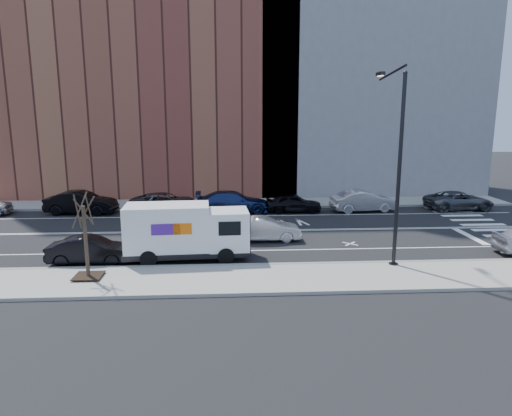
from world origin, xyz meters
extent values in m
plane|color=black|center=(0.00, 0.00, 0.00)|extent=(120.00, 120.00, 0.00)
cube|color=gray|center=(0.00, -8.80, 0.07)|extent=(44.00, 3.60, 0.15)
cube|color=gray|center=(0.00, 8.80, 0.07)|extent=(44.00, 3.60, 0.15)
cube|color=gray|center=(0.00, -7.00, 0.08)|extent=(44.00, 0.25, 0.17)
cube|color=gray|center=(0.00, 7.00, 0.08)|extent=(44.00, 0.25, 0.17)
cube|color=brown|center=(-8.00, 15.60, 11.00)|extent=(26.00, 10.00, 22.00)
cube|color=slate|center=(12.00, 15.60, 13.00)|extent=(20.00, 10.00, 26.00)
cylinder|color=black|center=(7.00, -7.40, 4.50)|extent=(0.18, 0.18, 9.00)
cylinder|color=black|center=(7.00, -7.40, 0.10)|extent=(0.44, 0.44, 0.20)
sphere|color=black|center=(7.00, -7.40, 8.95)|extent=(0.20, 0.20, 0.20)
cylinder|color=black|center=(7.00, -5.70, 9.10)|extent=(0.11, 3.49, 0.48)
cube|color=black|center=(7.00, -4.00, 9.20)|extent=(0.25, 0.80, 0.18)
cube|color=#FFF2CC|center=(7.00, -4.00, 9.10)|extent=(0.18, 0.55, 0.03)
cube|color=black|center=(-7.00, -8.40, 0.23)|extent=(1.20, 1.20, 0.04)
cylinder|color=#382B1E|center=(-7.00, -8.40, 1.75)|extent=(0.16, 0.16, 3.20)
cylinder|color=#382B1E|center=(-6.75, -8.40, 3.15)|extent=(0.06, 0.80, 1.44)
cylinder|color=#382B1E|center=(-6.92, -8.16, 3.15)|extent=(0.81, 0.31, 1.19)
cylinder|color=#382B1E|center=(-7.20, -8.25, 3.15)|extent=(0.58, 0.76, 1.50)
cylinder|color=#382B1E|center=(-7.20, -8.55, 3.15)|extent=(0.47, 0.61, 1.37)
cylinder|color=#382B1E|center=(-6.92, -8.64, 3.15)|extent=(0.72, 0.29, 1.13)
cube|color=black|center=(-2.99, -5.60, 0.44)|extent=(6.14, 2.39, 0.29)
cube|color=white|center=(-0.85, -5.47, 1.51)|extent=(2.07, 2.20, 1.95)
cube|color=black|center=(0.14, -5.42, 1.80)|extent=(0.16, 1.80, 0.92)
cube|color=black|center=(-0.79, -6.53, 1.80)|extent=(1.07, 0.10, 0.68)
cube|color=black|center=(-0.92, -4.42, 1.80)|extent=(1.07, 0.10, 0.68)
cube|color=black|center=(0.10, -5.42, 0.54)|extent=(0.26, 1.95, 0.34)
cube|color=white|center=(-3.87, -5.65, 1.70)|extent=(4.21, 2.38, 2.24)
cube|color=#47198C|center=(-3.80, -6.74, 1.85)|extent=(1.36, 0.10, 0.54)
cube|color=orange|center=(-3.03, -6.69, 1.85)|extent=(0.88, 0.07, 0.54)
cube|color=#47198C|center=(-3.93, -4.56, 1.85)|extent=(1.36, 0.10, 0.54)
cube|color=orange|center=(-3.15, -4.52, 1.85)|extent=(0.88, 0.07, 0.54)
cylinder|color=black|center=(-0.99, -6.46, 0.41)|extent=(0.83, 0.32, 0.82)
cylinder|color=black|center=(-1.11, -4.51, 0.41)|extent=(0.83, 0.32, 0.82)
cylinder|color=black|center=(-4.68, -6.67, 0.41)|extent=(0.83, 0.32, 0.82)
cylinder|color=black|center=(-4.80, -4.73, 0.41)|extent=(0.83, 0.32, 0.82)
imported|color=black|center=(-11.67, 5.77, 0.84)|extent=(5.20, 2.15, 1.67)
imported|color=#505258|center=(-5.60, 6.01, 0.73)|extent=(5.32, 2.60, 1.46)
imported|color=navy|center=(-0.53, 5.58, 0.80)|extent=(5.61, 2.50, 1.60)
imported|color=black|center=(3.97, 5.39, 0.71)|extent=(4.23, 1.87, 1.41)
imported|color=#B3B3B8|center=(9.26, 5.38, 0.80)|extent=(5.01, 2.26, 1.59)
imported|color=#4C4E54|center=(16.79, 5.62, 0.71)|extent=(5.26, 2.70, 1.42)
imported|color=silver|center=(1.22, -2.33, 0.68)|extent=(4.18, 1.58, 1.36)
imported|color=black|center=(-7.58, -5.97, 0.67)|extent=(4.07, 1.44, 1.34)
camera|label=1|loc=(-0.77, -27.77, 7.13)|focal=32.00mm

